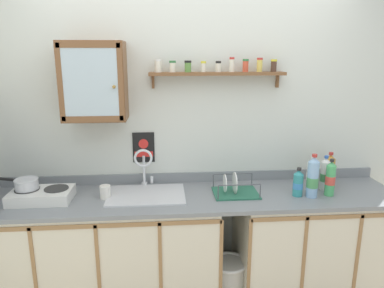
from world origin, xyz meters
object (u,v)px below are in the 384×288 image
object	(u,v)px
bottle_water_blue_3	(313,178)
dish_rack	(234,190)
hot_plate_stove	(42,195)
wall_cabinet	(94,81)
mug	(105,192)
bottle_water_clear_1	(312,175)
saucepan	(26,184)
trash_bin	(228,282)
bottle_opaque_white_2	(325,174)
sink	(146,200)
bottle_soda_green_5	(330,179)
bottle_juice_amber_4	(329,171)
warning_sign	(144,148)
bottle_detergent_teal_0	(298,183)

from	to	relation	value
bottle_water_blue_3	dish_rack	distance (m)	0.58
hot_plate_stove	wall_cabinet	bearing A→B (deg)	23.92
bottle_water_blue_3	mug	xyz separation A→B (m)	(-1.52, 0.10, -0.10)
hot_plate_stove	bottle_water_clear_1	distance (m)	2.02
saucepan	mug	bearing A→B (deg)	-1.30
hot_plate_stove	saucepan	bearing A→B (deg)	168.71
dish_rack	trash_bin	xyz separation A→B (m)	(-0.04, -0.09, -0.73)
wall_cabinet	bottle_opaque_white_2	bearing A→B (deg)	-4.03
hot_plate_stove	sink	bearing A→B (deg)	3.73
bottle_opaque_white_2	wall_cabinet	xyz separation A→B (m)	(-1.73, 0.12, 0.72)
bottle_soda_green_5	wall_cabinet	xyz separation A→B (m)	(-1.72, 0.24, 0.71)
bottle_opaque_white_2	trash_bin	world-z (taller)	bottle_opaque_white_2
saucepan	wall_cabinet	distance (m)	0.88
bottle_soda_green_5	dish_rack	xyz separation A→B (m)	(-0.70, 0.08, -0.10)
saucepan	trash_bin	world-z (taller)	saucepan
bottle_juice_amber_4	mug	size ratio (longest dim) A/B	2.63
warning_sign	trash_bin	bearing A→B (deg)	-30.89
sink	saucepan	size ratio (longest dim) A/B	1.70
bottle_soda_green_5	wall_cabinet	size ratio (longest dim) A/B	0.50
bottle_water_clear_1	bottle_water_blue_3	bearing A→B (deg)	-111.29
saucepan	bottle_opaque_white_2	world-z (taller)	bottle_opaque_white_2
bottle_juice_amber_4	saucepan	bearing A→B (deg)	-177.29
bottle_soda_green_5	warning_sign	xyz separation A→B (m)	(-1.39, 0.38, 0.17)
dish_rack	warning_sign	world-z (taller)	warning_sign
saucepan	trash_bin	size ratio (longest dim) A/B	0.85
bottle_water_clear_1	bottle_soda_green_5	xyz separation A→B (m)	(0.09, -0.11, 0.00)
bottle_detergent_teal_0	mug	xyz separation A→B (m)	(-1.42, 0.07, -0.05)
hot_plate_stove	mug	xyz separation A→B (m)	(0.45, 0.01, 0.01)
saucepan	mug	xyz separation A→B (m)	(0.56, -0.01, -0.08)
hot_plate_stove	bottle_soda_green_5	size ratio (longest dim) A/B	1.51
dish_rack	bottle_soda_green_5	bearing A→B (deg)	-6.80
bottle_detergent_teal_0	wall_cabinet	distance (m)	1.67
bottle_water_blue_3	warning_sign	bearing A→B (deg)	162.13
warning_sign	wall_cabinet	bearing A→B (deg)	-157.41
hot_plate_stove	bottle_opaque_white_2	xyz separation A→B (m)	(2.13, 0.05, 0.08)
saucepan	bottle_soda_green_5	world-z (taller)	bottle_soda_green_5
dish_rack	warning_sign	bearing A→B (deg)	156.60
warning_sign	trash_bin	xyz separation A→B (m)	(0.64, -0.38, -1.00)
sink	wall_cabinet	xyz separation A→B (m)	(-0.35, 0.13, 0.87)
warning_sign	trash_bin	world-z (taller)	warning_sign
bottle_water_clear_1	bottle_juice_amber_4	distance (m)	0.21
bottle_water_blue_3	wall_cabinet	size ratio (longest dim) A/B	0.58
bottle_water_blue_3	wall_cabinet	xyz separation A→B (m)	(-1.57, 0.26, 0.69)
sink	bottle_juice_amber_4	bearing A→B (deg)	3.24
dish_rack	bottle_water_blue_3	bearing A→B (deg)	-10.55
bottle_soda_green_5	mug	xyz separation A→B (m)	(-1.66, 0.08, -0.08)
hot_plate_stove	bottle_soda_green_5	world-z (taller)	bottle_soda_green_5
sink	dish_rack	world-z (taller)	sink
hot_plate_stove	warning_sign	world-z (taller)	warning_sign
wall_cabinet	bottle_water_clear_1	bearing A→B (deg)	-4.79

